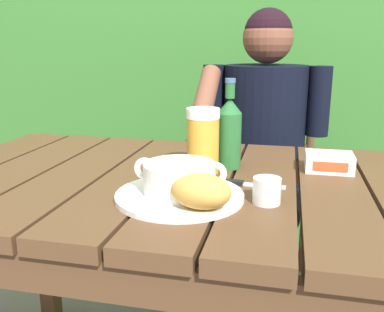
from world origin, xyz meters
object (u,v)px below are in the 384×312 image
(chair_near_diner, at_px, (263,186))
(water_glass_small, at_px, (267,191))
(beer_glass, at_px, (203,141))
(beer_bottle, at_px, (229,132))
(bread_roll, at_px, (201,191))
(table_knife, at_px, (242,184))
(person_eating, at_px, (262,142))
(butter_tub, at_px, (329,162))
(serving_plate, at_px, (180,196))
(soup_bowl, at_px, (179,178))

(chair_near_diner, relative_size, water_glass_small, 15.87)
(beer_glass, xyz_separation_m, beer_bottle, (0.06, 0.06, 0.01))
(bread_roll, height_order, water_glass_small, bread_roll)
(bread_roll, height_order, table_knife, bread_roll)
(person_eating, xyz_separation_m, butter_tub, (0.21, -0.50, 0.07))
(water_glass_small, distance_m, butter_tub, 0.31)
(bread_roll, bearing_deg, water_glass_small, 34.53)
(butter_tub, bearing_deg, serving_plate, -138.97)
(person_eating, bearing_deg, butter_tub, -67.63)
(soup_bowl, distance_m, bread_roll, 0.10)
(serving_plate, distance_m, beer_glass, 0.22)
(serving_plate, distance_m, bread_roll, 0.10)
(butter_tub, height_order, table_knife, butter_tub)
(water_glass_small, relative_size, table_knife, 0.35)
(soup_bowl, height_order, beer_bottle, beer_bottle)
(beer_glass, relative_size, water_glass_small, 2.81)
(table_knife, bearing_deg, beer_bottle, 110.31)
(beer_glass, bearing_deg, serving_plate, -92.67)
(soup_bowl, xyz_separation_m, butter_tub, (0.33, 0.29, -0.02))
(water_glass_small, bearing_deg, beer_bottle, 114.92)
(butter_tub, bearing_deg, chair_near_diner, 106.21)
(soup_bowl, bearing_deg, water_glass_small, 3.93)
(soup_bowl, height_order, water_glass_small, soup_bowl)
(water_glass_small, xyz_separation_m, table_knife, (-0.06, 0.11, -0.02))
(beer_bottle, xyz_separation_m, water_glass_small, (0.12, -0.25, -0.07))
(person_eating, relative_size, beer_bottle, 5.06)
(chair_near_diner, distance_m, butter_tub, 0.79)
(person_eating, relative_size, serving_plate, 4.33)
(person_eating, bearing_deg, water_glass_small, -85.76)
(chair_near_diner, distance_m, soup_bowl, 1.05)
(bread_roll, relative_size, water_glass_small, 2.28)
(chair_near_diner, height_order, table_knife, chair_near_diner)
(person_eating, xyz_separation_m, soup_bowl, (-0.13, -0.79, 0.09))
(chair_near_diner, xyz_separation_m, water_glass_small, (0.05, -0.97, 0.32))
(person_eating, xyz_separation_m, bread_roll, (-0.07, -0.86, 0.09))
(serving_plate, relative_size, beer_bottle, 1.17)
(chair_near_diner, relative_size, butter_tub, 7.78)
(chair_near_diner, xyz_separation_m, soup_bowl, (-0.13, -0.99, 0.34))
(person_eating, xyz_separation_m, water_glass_small, (0.06, -0.78, 0.07))
(serving_plate, distance_m, water_glass_small, 0.19)
(bread_roll, height_order, beer_glass, beer_glass)
(person_eating, height_order, bread_roll, person_eating)
(bread_roll, bearing_deg, chair_near_diner, 86.26)
(beer_glass, relative_size, beer_bottle, 0.70)
(serving_plate, relative_size, water_glass_small, 4.70)
(serving_plate, bearing_deg, person_eating, 80.75)
(chair_near_diner, relative_size, soup_bowl, 4.61)
(serving_plate, bearing_deg, beer_bottle, 74.92)
(serving_plate, height_order, butter_tub, butter_tub)
(serving_plate, height_order, beer_bottle, beer_bottle)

